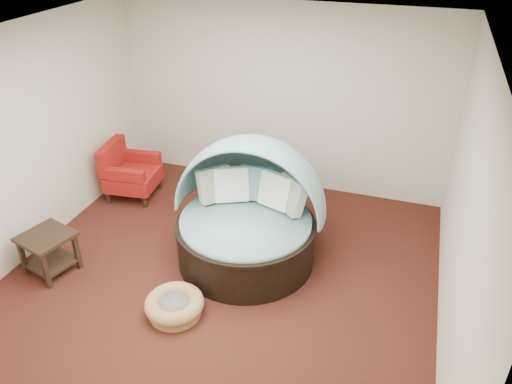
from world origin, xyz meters
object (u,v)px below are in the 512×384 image
(canopy_daybed, at_px, (248,207))
(side_table, at_px, (49,248))
(pet_basket, at_px, (175,305))
(red_armchair, at_px, (129,172))

(canopy_daybed, relative_size, side_table, 2.81)
(pet_basket, distance_m, red_armchair, 2.80)
(canopy_daybed, height_order, side_table, canopy_daybed)
(canopy_daybed, xyz_separation_m, pet_basket, (-0.41, -1.26, -0.61))
(canopy_daybed, distance_m, pet_basket, 1.46)
(red_armchair, xyz_separation_m, side_table, (0.05, -1.93, -0.05))
(pet_basket, xyz_separation_m, red_armchair, (-1.81, 2.13, 0.28))
(canopy_daybed, xyz_separation_m, side_table, (-2.17, -1.06, -0.39))
(canopy_daybed, xyz_separation_m, red_armchair, (-2.22, 0.87, -0.33))
(red_armchair, bearing_deg, side_table, -95.21)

